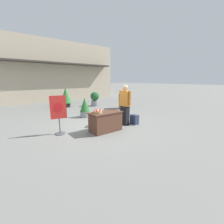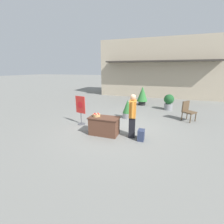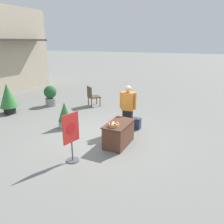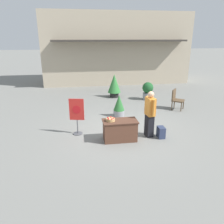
{
  "view_description": "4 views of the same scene",
  "coord_description": "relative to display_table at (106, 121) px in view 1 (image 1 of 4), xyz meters",
  "views": [
    {
      "loc": [
        -3.48,
        -5.18,
        1.95
      ],
      "look_at": [
        0.14,
        -0.58,
        0.67
      ],
      "focal_mm": 24.0,
      "sensor_mm": 36.0,
      "label": 1
    },
    {
      "loc": [
        1.9,
        -6.09,
        2.64
      ],
      "look_at": [
        0.01,
        -0.47,
        0.94
      ],
      "focal_mm": 24.0,
      "sensor_mm": 36.0,
      "label": 2
    },
    {
      "loc": [
        -6.19,
        -3.28,
        3.21
      ],
      "look_at": [
        0.21,
        -0.23,
        0.91
      ],
      "focal_mm": 35.0,
      "sensor_mm": 36.0,
      "label": 3
    },
    {
      "loc": [
        -1.65,
        -7.75,
        3.56
      ],
      "look_at": [
        -0.5,
        -0.43,
        0.99
      ],
      "focal_mm": 35.0,
      "sensor_mm": 36.0,
      "label": 4
    }
  ],
  "objects": [
    {
      "name": "potted_plant_far_left",
      "position": [
        0.43,
        2.44,
        0.14
      ],
      "size": [
        0.51,
        0.51,
        1.03
      ],
      "color": "gray",
      "rests_on": "ground_plane"
    },
    {
      "name": "backpack",
      "position": [
        1.54,
        -0.06,
        -0.17
      ],
      "size": [
        0.24,
        0.34,
        0.42
      ],
      "color": "#2D3856",
      "rests_on": "ground_plane"
    },
    {
      "name": "potted_plant_near_right",
      "position": [
        2.64,
        5.03,
        0.19
      ],
      "size": [
        0.64,
        0.64,
        1.04
      ],
      "color": "gray",
      "rests_on": "ground_plane"
    },
    {
      "name": "potted_plant_near_left",
      "position": [
        0.78,
        5.89,
        0.41
      ],
      "size": [
        0.79,
        0.79,
        1.42
      ],
      "color": "black",
      "rests_on": "ground_plane"
    },
    {
      "name": "poster_board",
      "position": [
        -1.51,
        0.75,
        0.39
      ],
      "size": [
        0.55,
        0.36,
        1.41
      ],
      "rotation": [
        0.0,
        0.0,
        -1.78
      ],
      "color": "#4C4C51",
      "rests_on": "ground_plane"
    },
    {
      "name": "apple_basket",
      "position": [
        -0.34,
        0.02,
        0.43
      ],
      "size": [
        0.31,
        0.31,
        0.13
      ],
      "color": "tan",
      "rests_on": "display_table"
    },
    {
      "name": "person_visitor",
      "position": [
        1.14,
        0.15,
        0.51
      ],
      "size": [
        0.31,
        0.61,
        1.73
      ],
      "rotation": [
        0.0,
        0.0,
        -3.01
      ],
      "color": "black",
      "rests_on": "ground_plane"
    },
    {
      "name": "ground_plane",
      "position": [
        0.26,
        0.69,
        -0.38
      ],
      "size": [
        120.0,
        120.0,
        0.0
      ],
      "primitive_type": "plane",
      "color": "slate"
    },
    {
      "name": "patio_chair",
      "position": [
        3.52,
        3.05,
        0.2
      ],
      "size": [
        0.77,
        0.77,
        1.03
      ],
      "rotation": [
        0.0,
        0.0,
        5.6
      ],
      "color": "brown",
      "rests_on": "ground_plane"
    },
    {
      "name": "display_table",
      "position": [
        0.0,
        0.0,
        0.0
      ],
      "size": [
        1.24,
        0.66,
        0.75
      ],
      "color": "brown",
      "rests_on": "ground_plane"
    },
    {
      "name": "storefront_building",
      "position": [
        1.71,
        11.14,
        2.29
      ],
      "size": [
        11.22,
        4.81,
        5.32
      ],
      "color": "#B7A88E",
      "rests_on": "ground_plane"
    }
  ]
}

